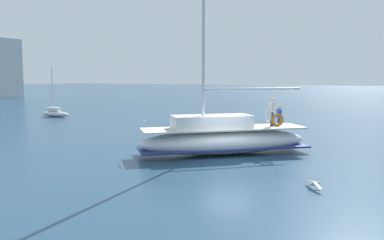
{
  "coord_description": "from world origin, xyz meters",
  "views": [
    {
      "loc": [
        -18.56,
        -7.61,
        4.24
      ],
      "look_at": [
        1.35,
        2.82,
        1.8
      ],
      "focal_mm": 36.8,
      "sensor_mm": 36.0,
      "label": 1
    }
  ],
  "objects": [
    {
      "name": "seagull",
      "position": [
        -3.42,
        -4.95,
        0.2
      ],
      "size": [
        1.13,
        0.84,
        0.18
      ],
      "color": "silver",
      "rests_on": "ground"
    },
    {
      "name": "moored_catamaran",
      "position": [
        12.13,
        25.24,
        0.44
      ],
      "size": [
        0.98,
        3.79,
        5.39
      ],
      "color": "white",
      "rests_on": "ground"
    },
    {
      "name": "mooring_buoy",
      "position": [
        6.82,
        3.56,
        0.19
      ],
      "size": [
        0.64,
        0.64,
        0.92
      ],
      "color": "silver",
      "rests_on": "ground"
    },
    {
      "name": "ground_plane",
      "position": [
        0.0,
        0.0,
        0.0
      ],
      "size": [
        400.0,
        400.0,
        0.0
      ],
      "primitive_type": "plane",
      "color": "navy"
    },
    {
      "name": "main_sailboat",
      "position": [
        1.3,
        0.87,
        0.91
      ],
      "size": [
        8.2,
        8.74,
        12.81
      ],
      "color": "silver",
      "rests_on": "ground"
    }
  ]
}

